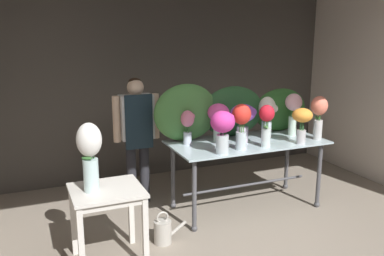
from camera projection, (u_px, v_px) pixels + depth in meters
ground_plane at (205, 214)px, 4.96m from camera, size 7.19×7.19×0.00m
wall_back at (159, 85)px, 6.12m from camera, size 5.48×0.12×2.66m
display_table_glass at (247, 152)px, 4.99m from camera, size 1.84×0.86×0.84m
side_table_white at (107, 200)px, 3.83m from camera, size 0.64×0.59×0.72m
florist at (137, 128)px, 5.06m from camera, size 0.57×0.24×1.57m
foliage_backdrop at (229, 111)px, 5.13m from camera, size 2.08×0.25×0.68m
vase_coral_tulips at (319, 113)px, 4.97m from camera, size 0.21×0.20×0.52m
vase_violet_hydrangea at (243, 117)px, 4.86m from camera, size 0.31×0.29×0.45m
vase_magenta_freesia at (223, 128)px, 4.40m from camera, size 0.27×0.26×0.46m
vase_ivory_carnations at (267, 114)px, 5.04m from camera, size 0.24×0.20×0.50m
vase_rosy_lilies at (188, 124)px, 4.76m from camera, size 0.18×0.15×0.40m
vase_crimson_ranunculus at (266, 123)px, 4.66m from camera, size 0.17×0.17×0.48m
vase_blush_anemones at (293, 109)px, 5.16m from camera, size 0.21×0.21×0.52m
vase_sunset_dahlias at (302, 120)px, 4.79m from camera, size 0.23×0.23×0.42m
vase_scarlet_stock at (242, 121)px, 4.56m from camera, size 0.21×0.21×0.51m
vase_fuchsia_snapdragons at (218, 117)px, 4.89m from camera, size 0.26×0.26×0.45m
vase_white_roses_tall at (90, 153)px, 3.67m from camera, size 0.22×0.22×0.62m
watering_can at (163, 231)px, 4.27m from camera, size 0.35×0.18×0.34m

